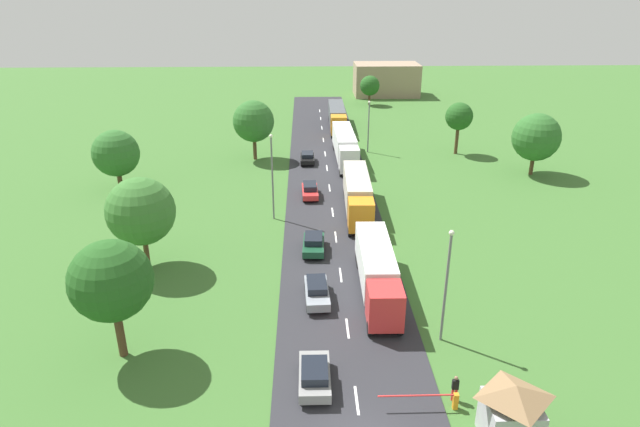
# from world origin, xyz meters

# --- Properties ---
(road) EXTENTS (10.00, 140.00, 0.06)m
(road) POSITION_xyz_m (0.00, 24.50, 0.03)
(road) COLOR #2B2B30
(road) RESTS_ON ground
(lane_marking_centre) EXTENTS (0.16, 121.71, 0.01)m
(lane_marking_centre) POSITION_xyz_m (0.00, 21.42, 0.07)
(lane_marking_centre) COLOR white
(lane_marking_centre) RESTS_ON road
(truck_lead) EXTENTS (2.64, 12.15, 3.46)m
(truck_lead) POSITION_xyz_m (2.62, 15.40, 2.07)
(truck_lead) COLOR red
(truck_lead) RESTS_ON road
(truck_second) EXTENTS (2.84, 12.85, 3.76)m
(truck_second) POSITION_xyz_m (2.59, 31.70, 2.21)
(truck_second) COLOR orange
(truck_second) RESTS_ON road
(truck_third) EXTENTS (2.71, 14.33, 3.78)m
(truck_third) POSITION_xyz_m (2.56, 49.78, 2.23)
(truck_third) COLOR white
(truck_third) RESTS_ON road
(truck_fourth) EXTENTS (2.67, 14.14, 3.42)m
(truck_fourth) POSITION_xyz_m (2.53, 67.84, 2.07)
(truck_fourth) COLOR orange
(truck_fourth) RESTS_ON road
(car_lead) EXTENTS (1.92, 4.13, 1.52)m
(car_lead) POSITION_xyz_m (-2.44, 4.83, 0.85)
(car_lead) COLOR gray
(car_lead) RESTS_ON road
(car_second) EXTENTS (1.94, 4.48, 1.54)m
(car_second) POSITION_xyz_m (-2.08, 14.44, 0.86)
(car_second) COLOR #8C939E
(car_second) RESTS_ON road
(car_third) EXTENTS (2.06, 4.22, 1.49)m
(car_third) POSITION_xyz_m (-2.18, 22.67, 0.84)
(car_third) COLOR #19472D
(car_third) RESTS_ON road
(car_fourth) EXTENTS (1.87, 4.35, 1.50)m
(car_fourth) POSITION_xyz_m (-2.36, 36.30, 0.84)
(car_fourth) COLOR red
(car_fourth) RESTS_ON road
(car_fifth) EXTENTS (1.87, 3.99, 1.38)m
(car_fifth) POSITION_xyz_m (-2.56, 48.86, 0.79)
(car_fifth) COLOR black
(car_fifth) RESTS_ON road
(guard_booth) EXTENTS (3.09, 2.98, 3.75)m
(guard_booth) POSITION_xyz_m (7.75, 0.24, 1.88)
(guard_booth) COLOR #B2B2B7
(guard_booth) RESTS_ON ground
(barrier_gate) EXTENTS (4.64, 0.28, 1.05)m
(barrier_gate) POSITION_xyz_m (4.80, 2.74, 0.69)
(barrier_gate) COLOR orange
(barrier_gate) RESTS_ON ground
(person_lead) EXTENTS (0.38, 0.22, 1.59)m
(person_lead) POSITION_xyz_m (7.99, 1.45, 0.82)
(person_lead) COLOR green
(person_lead) RESTS_ON ground
(person_third) EXTENTS (0.38, 0.23, 1.74)m
(person_third) POSITION_xyz_m (5.71, 3.41, 0.91)
(person_third) COLOR red
(person_third) RESTS_ON ground
(lamppost_lead) EXTENTS (0.36, 0.36, 8.29)m
(lamppost_lead) POSITION_xyz_m (6.31, 9.26, 4.62)
(lamppost_lead) COLOR slate
(lamppost_lead) RESTS_ON ground
(lamppost_second) EXTENTS (0.36, 0.36, 8.97)m
(lamppost_second) POSITION_xyz_m (-6.18, 30.29, 4.97)
(lamppost_second) COLOR slate
(lamppost_second) RESTS_ON ground
(lamppost_third) EXTENTS (0.36, 0.36, 7.40)m
(lamppost_third) POSITION_xyz_m (6.18, 53.82, 4.17)
(lamppost_third) COLOR slate
(lamppost_third) RESTS_ON ground
(tree_oak) EXTENTS (5.58, 5.58, 8.11)m
(tree_oak) POSITION_xyz_m (-9.77, 50.94, 5.30)
(tree_oak) COLOR #513823
(tree_oak) RESTS_ON ground
(tree_birch) EXTENTS (3.87, 3.87, 5.76)m
(tree_birch) POSITION_xyz_m (10.03, 86.19, 3.80)
(tree_birch) COLOR #513823
(tree_birch) RESTS_ON ground
(tree_maple) EXTENTS (5.90, 5.90, 7.82)m
(tree_maple) POSITION_xyz_m (25.90, 43.44, 4.86)
(tree_maple) COLOR #513823
(tree_maple) RESTS_ON ground
(tree_pine) EXTENTS (5.19, 5.19, 8.21)m
(tree_pine) POSITION_xyz_m (-14.98, 8.24, 5.58)
(tree_pine) COLOR #513823
(tree_pine) RESTS_ON ground
(tree_elm) EXTENTS (5.70, 5.70, 8.05)m
(tree_elm) POSITION_xyz_m (-16.50, 20.26, 5.19)
(tree_elm) COLOR #513823
(tree_elm) RESTS_ON ground
(tree_ash) EXTENTS (5.38, 5.38, 7.12)m
(tree_ash) POSITION_xyz_m (-24.72, 39.50, 4.42)
(tree_ash) COLOR #513823
(tree_ash) RESTS_ON ground
(tree_lime) EXTENTS (3.81, 3.81, 7.31)m
(tree_lime) POSITION_xyz_m (18.66, 52.70, 5.35)
(tree_lime) COLOR #513823
(tree_lime) RESTS_ON ground
(distant_building) EXTENTS (13.57, 8.35, 6.65)m
(distant_building) POSITION_xyz_m (14.72, 96.26, 3.33)
(distant_building) COLOR #9E846B
(distant_building) RESTS_ON ground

